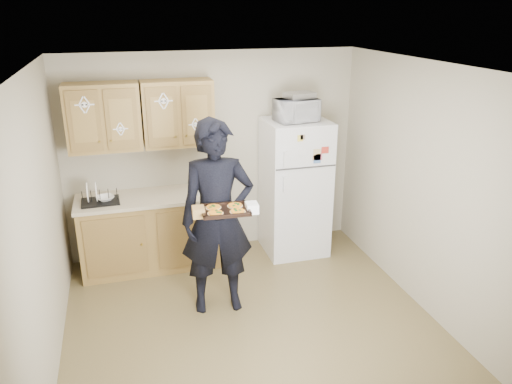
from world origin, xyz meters
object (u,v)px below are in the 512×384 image
(microwave, at_px, (296,110))
(refrigerator, at_px, (295,188))
(dish_rack, at_px, (100,195))
(person, at_px, (217,218))
(baking_tray, at_px, (225,211))

(microwave, bearing_deg, refrigerator, 51.82)
(refrigerator, relative_size, microwave, 3.56)
(refrigerator, distance_m, microwave, 0.98)
(refrigerator, height_order, dish_rack, refrigerator)
(refrigerator, xyz_separation_m, person, (-1.19, -1.03, 0.15))
(person, xyz_separation_m, baking_tray, (0.02, -0.30, 0.20))
(person, bearing_deg, dish_rack, 141.59)
(refrigerator, xyz_separation_m, microwave, (-0.03, -0.05, 0.98))
(person, height_order, baking_tray, person)
(refrigerator, relative_size, baking_tray, 3.88)
(person, xyz_separation_m, microwave, (1.16, 0.98, 0.83))
(baking_tray, xyz_separation_m, dish_rack, (-1.15, 1.33, -0.22))
(microwave, relative_size, dish_rack, 1.15)
(refrigerator, relative_size, person, 0.85)
(person, relative_size, microwave, 4.19)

